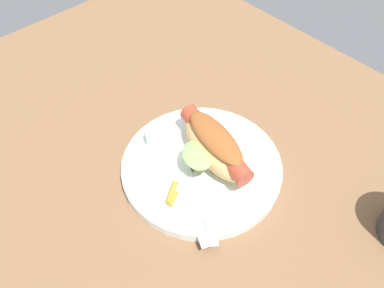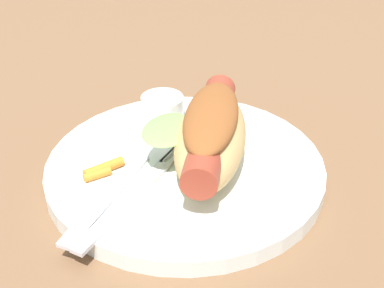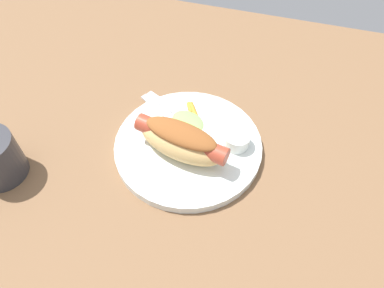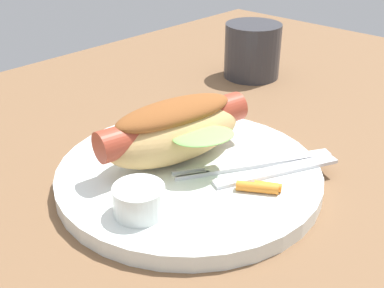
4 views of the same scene
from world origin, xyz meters
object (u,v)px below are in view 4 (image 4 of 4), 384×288
Objects in this scene: sauce_ramekin at (139,200)px; drinking_cup at (252,51)px; fork at (257,163)px; knife at (277,171)px; plate at (189,175)px; carrot_garnish at (261,187)px; hot_dog at (175,129)px.

drinking_cup is at bearing -156.70° from sauce_ramekin.
fork is (-13.08, 2.54, -1.07)cm from sauce_ramekin.
fork is at bearing -60.67° from knife.
plate is 8.52cm from knife.
plate is 8.63cm from sauce_ramekin.
knife is at bearing 41.28° from drinking_cup.
knife is 3.73cm from carrot_garnish.
sauce_ramekin is at bearing -29.83° from carrot_garnish.
plate is 1.97× the size of knife.
knife is at bearing 127.13° from plate.
knife is 31.12cm from drinking_cup.
fork and knife have the same top height.
sauce_ramekin is at bearing 19.97° from fork.
fork is 29.85cm from drinking_cup.
drinking_cup is (-36.56, -15.75, 1.15)cm from sauce_ramekin.
hot_dog is 8.71cm from fork.
carrot_garnish is (3.49, 2.96, 0.24)cm from fork.
fork is at bearing 169.02° from sauce_ramekin.
sauce_ramekin reaches higher than carrot_garnish.
fork is (-4.95, 4.55, 1.00)cm from plate.
carrot_garnish is (-1.46, 7.51, 1.24)cm from plate.
carrot_garnish is at bearing 71.28° from fork.
drinking_cup is at bearing -154.21° from plate.
fork is 1.12× the size of knife.
fork is at bearing -139.68° from carrot_garnish.
plate is at bearing -79.00° from carrot_garnish.
fork is 4.58cm from carrot_garnish.
knife is (-0.16, 2.19, -0.02)cm from fork.
drinking_cup reaches higher than carrot_garnish.
plate is at bearing -166.10° from sauce_ramekin.
hot_dog is at bearing -25.55° from fork.
knife is at bearing 128.63° from hot_dog.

